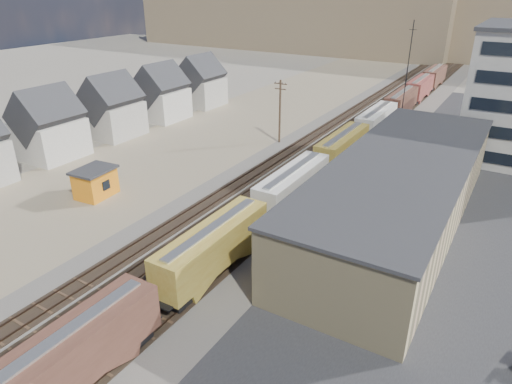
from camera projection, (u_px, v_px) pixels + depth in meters
The scene contains 13 objects.
ground at pixel (125, 303), 36.91m from camera, with size 300.00×300.00×0.00m, color #6B6356.
ballast_bed at pixel (347, 137), 75.76m from camera, with size 18.00×200.00×0.06m, color #4C4742.
dirt_yard at pixel (214, 134), 77.35m from camera, with size 24.00×180.00×0.03m, color #7F7557.
asphalt_lot at pixel (478, 201), 53.82m from camera, with size 26.00×120.00×0.04m, color #232326.
rail_tracks at pixel (344, 136), 75.99m from camera, with size 11.40×200.00×0.24m.
freight_train at pixel (361, 133), 69.02m from camera, with size 3.00×119.74×4.46m.
warehouse at pixel (400, 191), 47.80m from camera, with size 12.40×40.40×7.25m.
utility_pole_north at pixel (280, 110), 71.30m from camera, with size 2.20×0.32×10.00m.
radio_mast at pixel (407, 76), 76.90m from camera, with size 1.20×0.16×18.00m.
townhouse_row at pixel (82, 119), 70.41m from camera, with size 8.15×68.16×10.47m.
hills_north at pixel (470, 11), 161.42m from camera, with size 265.00×80.00×32.00m.
maintenance_shed at pixel (95, 182), 54.47m from camera, with size 4.13×5.13×3.54m.
parked_car_blue at pixel (508, 144), 70.62m from camera, with size 2.45×5.31×1.47m, color navy.
Camera 1 is at (24.40, -19.98, 23.68)m, focal length 32.00 mm.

